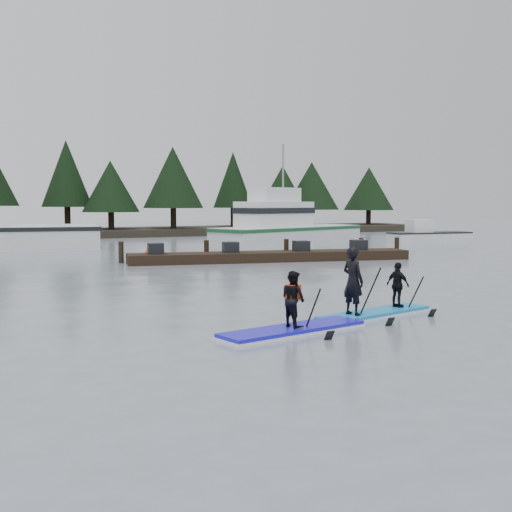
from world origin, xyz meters
name	(u,v)px	position (x,y,z in m)	size (l,w,h in m)	color
ground	(371,322)	(0.00, 0.00, 0.00)	(160.00, 160.00, 0.00)	slate
far_shore	(59,233)	(0.00, 42.00, 0.30)	(70.00, 8.00, 0.60)	#2D281E
treeline	(59,237)	(0.00, 42.00, 0.00)	(60.00, 4.00, 8.00)	black
fishing_boat_medium	(285,233)	(14.35, 29.80, 0.55)	(13.48, 7.65, 7.93)	silver
skiff	(430,237)	(22.46, 23.23, 0.35)	(6.03, 1.81, 0.70)	silver
floating_dock	(271,256)	(5.30, 14.95, 0.23)	(13.56, 1.81, 0.45)	black
buoy_b	(151,257)	(0.90, 20.02, 0.00)	(0.61, 0.61, 0.61)	#E1430B
paddleboard_solo	(293,315)	(-2.26, -0.28, 0.38)	(3.57, 1.49, 1.80)	#1915CD
paddleboard_duo	(372,294)	(0.46, 0.59, 0.56)	(3.49, 1.59, 2.23)	#147EBF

